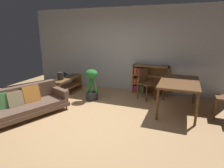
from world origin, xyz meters
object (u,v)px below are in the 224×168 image
at_px(potted_floor_plant, 92,84).
at_px(dining_table, 179,84).
at_px(open_laptop, 67,75).
at_px(dining_chair_far, 145,82).
at_px(bookshelf, 147,80).
at_px(desk_speaker, 60,76).
at_px(fabric_couch, 24,103).
at_px(media_console, 67,86).

distance_m(potted_floor_plant, dining_table, 2.40).
bearing_deg(dining_table, open_laptop, 174.18).
distance_m(potted_floor_plant, dining_chair_far, 1.58).
distance_m(dining_table, bookshelf, 1.54).
distance_m(desk_speaker, bookshelf, 2.73).
relative_size(fabric_couch, bookshelf, 1.83).
height_order(dining_chair_far, bookshelf, bookshelf).
height_order(open_laptop, potted_floor_plant, potted_floor_plant).
relative_size(dining_chair_far, bookshelf, 0.80).
height_order(potted_floor_plant, dining_chair_far, potted_floor_plant).
xyz_separation_m(open_laptop, dining_chair_far, (2.53, 0.25, -0.05)).
distance_m(media_console, dining_table, 3.39).
height_order(desk_speaker, potted_floor_plant, potted_floor_plant).
bearing_deg(dining_table, fabric_couch, -154.49).
distance_m(fabric_couch, dining_chair_far, 3.29).
bearing_deg(bookshelf, dining_chair_far, -85.81).
relative_size(media_console, dining_chair_far, 1.42).
distance_m(fabric_couch, media_console, 1.73).
relative_size(desk_speaker, dining_table, 0.15).
bearing_deg(media_console, fabric_couch, -90.28).
relative_size(dining_table, bookshelf, 1.33).
xyz_separation_m(open_laptop, potted_floor_plant, (1.09, -0.39, -0.08)).
relative_size(potted_floor_plant, dining_chair_far, 1.01).
relative_size(media_console, potted_floor_plant, 1.40).
relative_size(fabric_couch, open_laptop, 4.17).
xyz_separation_m(desk_speaker, dining_table, (3.39, 0.12, 0.06)).
relative_size(fabric_couch, potted_floor_plant, 2.26).
xyz_separation_m(dining_table, bookshelf, (-0.99, 1.15, -0.26)).
bearing_deg(dining_table, dining_chair_far, 147.57).
height_order(fabric_couch, media_console, fabric_couch).
bearing_deg(desk_speaker, media_console, 82.53).
bearing_deg(dining_chair_far, desk_speaker, -163.62).
xyz_separation_m(potted_floor_plant, dining_chair_far, (1.44, 0.64, 0.03)).
bearing_deg(open_laptop, bookshelf, 17.71).
relative_size(fabric_couch, media_console, 1.61).
distance_m(dining_chair_far, bookshelf, 0.55).
relative_size(open_laptop, dining_table, 0.33).
xyz_separation_m(open_laptop, bookshelf, (2.49, 0.80, -0.11)).
relative_size(open_laptop, bookshelf, 0.44).
bearing_deg(potted_floor_plant, desk_speaker, -175.31).
relative_size(potted_floor_plant, bookshelf, 0.81).
height_order(media_console, desk_speaker, desk_speaker).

